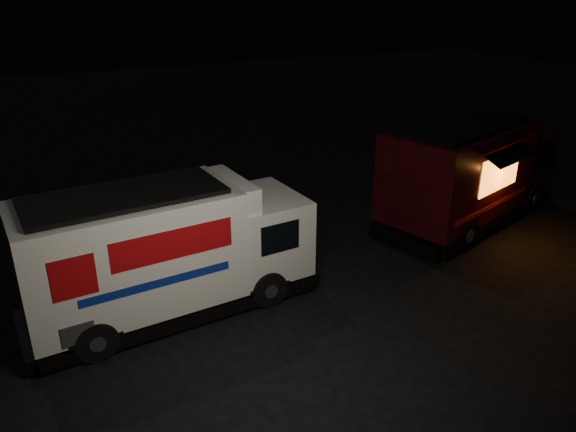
# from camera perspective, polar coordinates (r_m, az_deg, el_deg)

# --- Properties ---
(ground) EXTENTS (80.00, 80.00, 0.00)m
(ground) POSITION_cam_1_polar(r_m,az_deg,el_deg) (14.26, -2.02, -8.62)
(ground) COLOR black
(ground) RESTS_ON ground
(white_truck) EXTENTS (7.28, 3.17, 3.20)m
(white_truck) POSITION_cam_1_polar(r_m,az_deg,el_deg) (13.50, -11.80, -3.34)
(white_truck) COLOR white
(white_truck) RESTS_ON ground
(red_truck) EXTENTS (7.79, 4.91, 3.40)m
(red_truck) POSITION_cam_1_polar(r_m,az_deg,el_deg) (19.25, 18.19, 4.45)
(red_truck) COLOR #3C0B12
(red_truck) RESTS_ON ground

